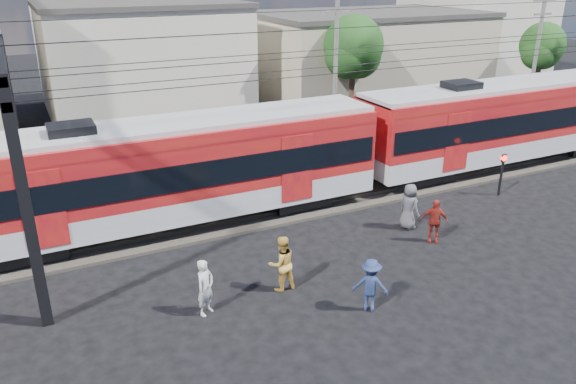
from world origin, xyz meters
name	(u,v)px	position (x,y,z in m)	size (l,w,h in m)	color
ground	(412,299)	(0.00, 0.00, 0.00)	(120.00, 120.00, 0.00)	black
track_bed	(294,203)	(0.00, 8.00, 0.06)	(70.00, 3.40, 0.12)	#2D2823
rail_near	(302,207)	(0.00, 7.25, 0.18)	(70.00, 0.12, 0.12)	#59544C
rail_far	(286,195)	(0.00, 8.75, 0.18)	(70.00, 0.12, 0.12)	#59544C
commuter_train	(176,168)	(-4.89, 8.00, 2.40)	(50.30, 3.08, 4.17)	black
catenary	(56,105)	(-8.65, 8.00, 5.14)	(70.00, 9.30, 7.52)	black
building_midwest	(139,58)	(-2.00, 27.00, 3.66)	(12.24, 12.24, 7.30)	beige
building_mideast	(366,56)	(14.00, 24.00, 3.16)	(16.32, 10.20, 6.30)	tan
building_east	(474,28)	(28.00, 28.00, 4.16)	(10.20, 10.20, 8.30)	beige
utility_pole_mid	(336,62)	(6.00, 15.00, 4.53)	(1.80, 0.24, 8.50)	slate
utility_pole_east	(536,53)	(20.00, 14.00, 4.28)	(1.80, 0.24, 8.00)	slate
tree_near	(355,49)	(9.19, 18.09, 4.66)	(3.82, 3.64, 6.72)	#382619
tree_far	(543,48)	(24.19, 17.09, 3.99)	(3.36, 3.12, 5.76)	#382619
pedestrian_a	(205,287)	(-5.82, 2.02, 0.85)	(0.62, 0.41, 1.71)	silver
pedestrian_b	(282,263)	(-3.31, 2.24, 0.90)	(0.87, 0.68, 1.80)	gold
pedestrian_c	(370,285)	(-1.49, 0.11, 0.81)	(1.05, 0.60, 1.63)	navy
pedestrian_d	(434,221)	(3.02, 2.76, 0.82)	(0.96, 0.40, 1.64)	maroon
pedestrian_e	(409,206)	(2.92, 4.09, 0.89)	(0.87, 0.57, 1.78)	#505056
crossing_signal	(502,167)	(8.54, 5.02, 1.31)	(0.27, 0.27, 1.88)	black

